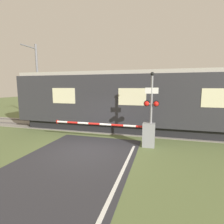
{
  "coord_description": "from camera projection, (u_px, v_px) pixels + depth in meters",
  "views": [
    {
      "loc": [
        3.31,
        -7.53,
        3.0
      ],
      "look_at": [
        0.7,
        1.77,
        1.61
      ],
      "focal_mm": 28.0,
      "sensor_mm": 36.0,
      "label": 1
    }
  ],
  "objects": [
    {
      "name": "crossing_barrier",
      "position": [
        140.0,
        133.0,
        8.87
      ],
      "size": [
        5.6,
        0.44,
        1.21
      ],
      "color": "gray",
      "rests_on": "ground_plane"
    },
    {
      "name": "track_bed",
      "position": [
        112.0,
        128.0,
        12.66
      ],
      "size": [
        36.0,
        3.2,
        0.13
      ],
      "color": "gray",
      "rests_on": "ground_plane"
    },
    {
      "name": "signal_post",
      "position": [
        151.0,
        105.0,
        8.59
      ],
      "size": [
        0.76,
        0.26,
        3.72
      ],
      "color": "gray",
      "rests_on": "ground_plane"
    },
    {
      "name": "train",
      "position": [
        136.0,
        101.0,
        11.93
      ],
      "size": [
        16.65,
        3.18,
        4.01
      ],
      "color": "black",
      "rests_on": "ground_plane"
    },
    {
      "name": "ground_plane",
      "position": [
        88.0,
        149.0,
        8.49
      ],
      "size": [
        80.0,
        80.0,
        0.0
      ],
      "primitive_type": "plane",
      "color": "#5B6B3D"
    },
    {
      "name": "catenary_pole",
      "position": [
        37.0,
        81.0,
        16.25
      ],
      "size": [
        0.2,
        1.9,
        6.85
      ],
      "color": "slate",
      "rests_on": "ground_plane"
    }
  ]
}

